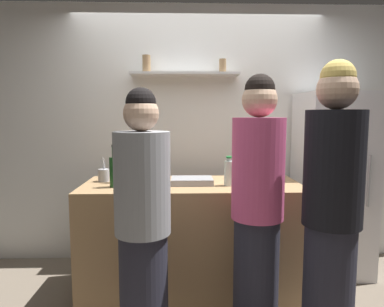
% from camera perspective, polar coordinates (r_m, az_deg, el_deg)
% --- Properties ---
extents(back_wall_assembly, '(4.80, 0.32, 2.60)m').
position_cam_1_polar(back_wall_assembly, '(3.61, 0.84, 3.23)').
color(back_wall_assembly, white).
rests_on(back_wall_assembly, ground).
extents(refrigerator, '(0.62, 0.65, 1.71)m').
position_cam_1_polar(refrigerator, '(3.57, 22.09, -4.57)').
color(refrigerator, white).
rests_on(refrigerator, ground).
extents(counter, '(1.80, 0.74, 0.93)m').
position_cam_1_polar(counter, '(3.01, 0.00, -13.69)').
color(counter, '#9E7A51').
rests_on(counter, ground).
extents(baking_pan, '(0.34, 0.24, 0.05)m').
position_cam_1_polar(baking_pan, '(2.86, -0.01, -4.52)').
color(baking_pan, gray).
rests_on(baking_pan, counter).
extents(utensil_holder, '(0.09, 0.09, 0.21)m').
position_cam_1_polar(utensil_holder, '(3.05, -14.32, -3.46)').
color(utensil_holder, '#B2B2B7').
rests_on(utensil_holder, counter).
extents(wine_bottle_amber_glass, '(0.07, 0.07, 0.32)m').
position_cam_1_polar(wine_bottle_amber_glass, '(2.92, -8.34, -2.49)').
color(wine_bottle_amber_glass, '#472814').
rests_on(wine_bottle_amber_glass, counter).
extents(wine_bottle_dark_glass, '(0.07, 0.07, 0.33)m').
position_cam_1_polar(wine_bottle_dark_glass, '(2.97, -11.75, -2.34)').
color(wine_bottle_dark_glass, black).
rests_on(wine_bottle_dark_glass, counter).
extents(wine_bottle_green_glass, '(0.08, 0.08, 0.34)m').
position_cam_1_polar(wine_bottle_green_glass, '(2.78, -12.67, -2.80)').
color(wine_bottle_green_glass, '#19471E').
rests_on(wine_bottle_green_glass, counter).
extents(wine_bottle_pale_glass, '(0.08, 0.08, 0.31)m').
position_cam_1_polar(wine_bottle_pale_glass, '(2.77, 10.58, -2.99)').
color(wine_bottle_pale_glass, '#B2BFB2').
rests_on(wine_bottle_pale_glass, counter).
extents(water_bottle_plastic, '(0.08, 0.08, 0.24)m').
position_cam_1_polar(water_bottle_plastic, '(2.80, 6.13, -3.12)').
color(water_bottle_plastic, silver).
rests_on(water_bottle_plastic, counter).
extents(person_grey_hoodie, '(0.34, 0.34, 1.66)m').
position_cam_1_polar(person_grey_hoodie, '(2.18, -8.09, -11.85)').
color(person_grey_hoodie, '#262633').
rests_on(person_grey_hoodie, ground).
extents(person_pink_top, '(0.34, 0.34, 1.76)m').
position_cam_1_polar(person_pink_top, '(2.33, 10.69, -9.22)').
color(person_pink_top, '#262633').
rests_on(person_pink_top, ground).
extents(person_blonde, '(0.34, 0.34, 1.81)m').
position_cam_1_polar(person_blonde, '(2.23, 22.00, -9.45)').
color(person_blonde, '#262633').
rests_on(person_blonde, ground).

